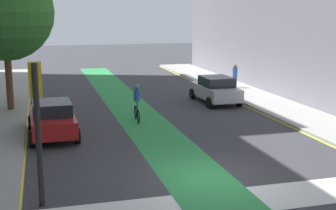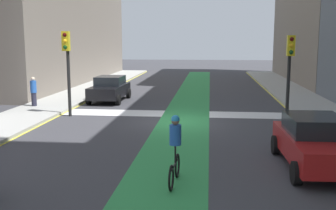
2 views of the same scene
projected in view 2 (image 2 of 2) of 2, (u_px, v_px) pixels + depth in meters
ground_plane at (174, 121)px, 19.24m from camera, size 120.00×120.00×0.00m
bike_lane_paint at (184, 121)px, 19.19m from camera, size 2.40×60.00×0.01m
crosswalk_band at (178, 114)px, 21.20m from camera, size 12.00×1.80×0.01m
curb_stripe_left at (304, 124)px, 18.63m from camera, size 0.16×60.00×0.01m
sidewalk_right at (23, 117)px, 19.98m from camera, size 3.00×60.00×0.15m
curb_stripe_right at (53, 119)px, 19.84m from camera, size 0.16×60.00×0.01m
traffic_signal_near_right at (67, 57)px, 19.99m from camera, size 0.35×0.52×4.25m
traffic_signal_near_left at (290, 61)px, 18.95m from camera, size 0.35×0.52×4.04m
car_black_right_near at (110, 89)px, 25.44m from camera, size 2.06×4.22×1.57m
car_red_left_far at (316, 142)px, 12.15m from camera, size 2.12×4.25×1.57m
cyclist_in_lane at (175, 148)px, 10.85m from camera, size 0.32×1.73×1.86m
pedestrian_sidewalk_right_b at (34, 91)px, 22.67m from camera, size 0.34×0.34×1.64m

